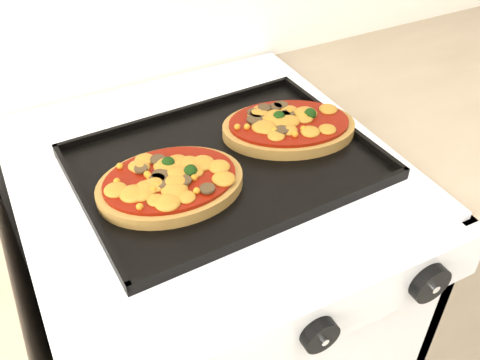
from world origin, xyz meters
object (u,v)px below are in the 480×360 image
baking_tray (226,161)px  pizza_right (289,126)px  stove (214,328)px  pizza_left (170,182)px

baking_tray → pizza_right: bearing=7.4°
stove → pizza_right: size_ratio=4.03×
stove → pizza_right: pizza_right is taller
pizza_left → baking_tray: bearing=13.4°
baking_tray → pizza_left: 0.11m
pizza_left → pizza_right: bearing=11.6°
baking_tray → pizza_left: (-0.10, -0.02, 0.01)m
pizza_left → pizza_right: (0.23, 0.05, 0.00)m
baking_tray → pizza_right: 0.13m
stove → baking_tray: size_ratio=1.98×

